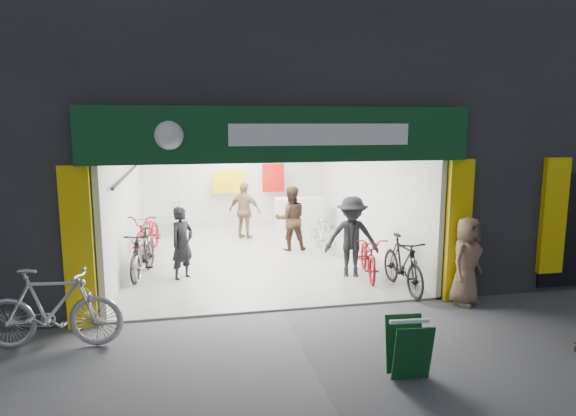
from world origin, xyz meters
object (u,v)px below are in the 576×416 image
object	(u,v)px
sandwich_board	(408,347)
bike_left_front	(143,253)
pedestrian_near	(466,261)
bike_right_front	(403,264)
parked_bike	(52,308)

from	to	relation	value
sandwich_board	bike_left_front	bearing A→B (deg)	128.67
bike_left_front	pedestrian_near	size ratio (longest dim) A/B	1.12
bike_left_front	bike_right_front	bearing A→B (deg)	-17.56
parked_bike	pedestrian_near	size ratio (longest dim) A/B	1.25
bike_left_front	bike_right_front	world-z (taller)	bike_right_front
bike_right_front	sandwich_board	bearing A→B (deg)	-113.15
bike_left_front	pedestrian_near	bearing A→B (deg)	-22.01
bike_right_front	pedestrian_near	xyz separation A→B (m)	(0.80, -0.90, 0.26)
bike_right_front	sandwich_board	world-z (taller)	bike_right_front
bike_left_front	bike_right_front	size ratio (longest dim) A/B	1.00
parked_bike	sandwich_board	bearing A→B (deg)	-105.35
bike_right_front	pedestrian_near	distance (m)	1.23
pedestrian_near	sandwich_board	bearing A→B (deg)	-165.40
bike_left_front	sandwich_board	size ratio (longest dim) A/B	2.36
bike_right_front	parked_bike	distance (m)	6.18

